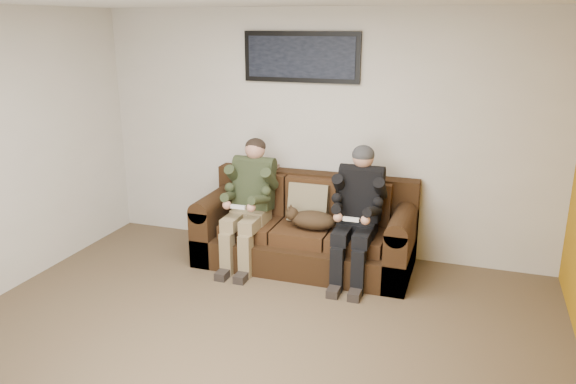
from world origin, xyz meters
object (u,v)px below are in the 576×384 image
(person_left, at_px, (250,196))
(framed_poster, at_px, (301,57))
(person_right, at_px, (358,206))
(cat, at_px, (311,220))
(sofa, at_px, (307,231))

(person_left, height_order, framed_poster, framed_poster)
(person_right, distance_m, cat, 0.51)
(person_right, relative_size, cat, 1.98)
(person_right, bearing_deg, cat, 179.91)
(sofa, distance_m, person_right, 0.71)
(sofa, xyz_separation_m, framed_poster, (-0.20, 0.39, 1.76))
(sofa, bearing_deg, person_right, -17.97)
(person_right, bearing_deg, framed_poster, 143.34)
(person_left, distance_m, framed_poster, 1.53)
(person_left, relative_size, framed_poster, 1.04)
(sofa, xyz_separation_m, person_right, (0.57, -0.18, 0.39))
(sofa, xyz_separation_m, person_left, (-0.57, -0.18, 0.39))
(person_left, xyz_separation_m, person_right, (1.14, 0.00, 0.00))
(framed_poster, bearing_deg, sofa, -62.68)
(person_left, distance_m, person_right, 1.14)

